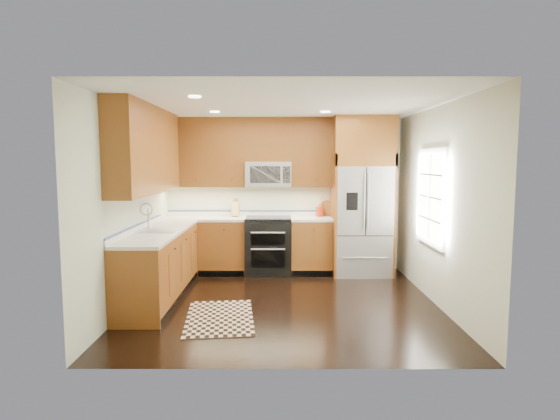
{
  "coord_description": "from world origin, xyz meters",
  "views": [
    {
      "loc": [
        -0.05,
        -6.07,
        1.88
      ],
      "look_at": [
        -0.06,
        0.6,
        1.18
      ],
      "focal_mm": 30.0,
      "sensor_mm": 36.0,
      "label": 1
    }
  ],
  "objects_px": {
    "utensil_crock": "(320,209)",
    "refrigerator": "(362,196)",
    "range": "(268,246)",
    "rug": "(220,317)",
    "knife_block": "(236,209)"
  },
  "relations": [
    {
      "from": "range",
      "to": "refrigerator",
      "type": "xyz_separation_m",
      "value": [
        1.55,
        -0.04,
        0.83
      ]
    },
    {
      "from": "refrigerator",
      "to": "rug",
      "type": "relative_size",
      "value": 1.97
    },
    {
      "from": "utensil_crock",
      "to": "refrigerator",
      "type": "bearing_deg",
      "value": -16.83
    },
    {
      "from": "rug",
      "to": "utensil_crock",
      "type": "distance_m",
      "value": 3.0
    },
    {
      "from": "range",
      "to": "refrigerator",
      "type": "height_order",
      "value": "refrigerator"
    },
    {
      "from": "range",
      "to": "utensil_crock",
      "type": "bearing_deg",
      "value": 10.92
    },
    {
      "from": "range",
      "to": "rug",
      "type": "relative_size",
      "value": 0.72
    },
    {
      "from": "range",
      "to": "rug",
      "type": "height_order",
      "value": "range"
    },
    {
      "from": "knife_block",
      "to": "utensil_crock",
      "type": "distance_m",
      "value": 1.43
    },
    {
      "from": "range",
      "to": "knife_block",
      "type": "height_order",
      "value": "knife_block"
    },
    {
      "from": "range",
      "to": "utensil_crock",
      "type": "height_order",
      "value": "utensil_crock"
    },
    {
      "from": "rug",
      "to": "utensil_crock",
      "type": "bearing_deg",
      "value": 54.11
    },
    {
      "from": "utensil_crock",
      "to": "rug",
      "type": "bearing_deg",
      "value": -119.89
    },
    {
      "from": "range",
      "to": "knife_block",
      "type": "xyz_separation_m",
      "value": [
        -0.56,
        0.19,
        0.6
      ]
    },
    {
      "from": "rug",
      "to": "knife_block",
      "type": "bearing_deg",
      "value": 84.69
    }
  ]
}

